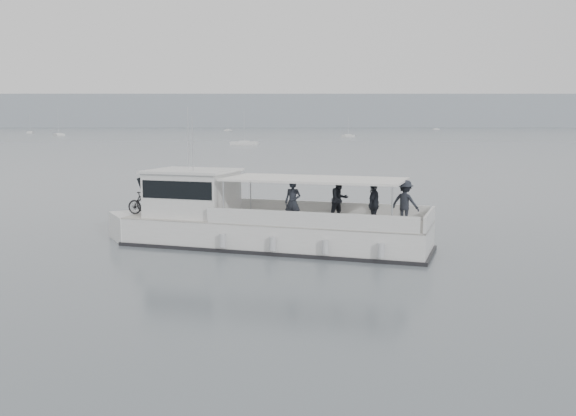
{
  "coord_description": "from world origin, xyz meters",
  "views": [
    {
      "loc": [
        4.3,
        -24.55,
        5.03
      ],
      "look_at": [
        4.34,
        0.84,
        1.6
      ],
      "focal_mm": 40.0,
      "sensor_mm": 36.0,
      "label": 1
    }
  ],
  "objects": [
    {
      "name": "tour_boat",
      "position": [
        2.69,
        1.22,
        0.96
      ],
      "size": [
        13.79,
        7.1,
        5.85
      ],
      "rotation": [
        0.0,
        0.0,
        -0.32
      ],
      "color": "white",
      "rests_on": "ground"
    },
    {
      "name": "headland",
      "position": [
        0.0,
        560.0,
        14.0
      ],
      "size": [
        1400.0,
        90.0,
        28.0
      ],
      "primitive_type": "cube",
      "color": "#939EA8",
      "rests_on": "ground"
    },
    {
      "name": "ground",
      "position": [
        0.0,
        0.0,
        0.0
      ],
      "size": [
        1400.0,
        1400.0,
        0.0
      ],
      "primitive_type": "plane",
      "color": "#535D62",
      "rests_on": "ground"
    },
    {
      "name": "moored_fleet",
      "position": [
        -39.12,
        203.0,
        0.36
      ],
      "size": [
        409.56,
        337.89,
        9.81
      ],
      "color": "white",
      "rests_on": "ground"
    }
  ]
}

